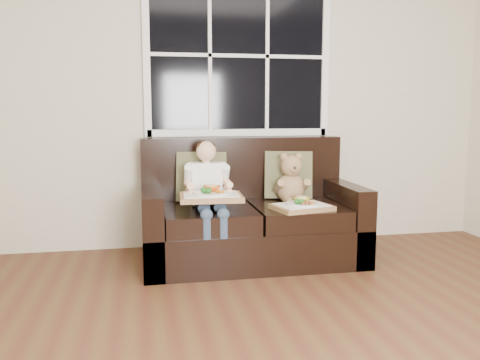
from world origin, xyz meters
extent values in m
cube|color=beige|center=(0.00, 2.50, 1.35)|extent=(4.50, 0.02, 2.70)
cube|color=black|center=(-0.02, 2.48, 1.65)|extent=(1.50, 0.02, 1.25)
cube|color=white|center=(-0.02, 2.47, 0.99)|extent=(1.58, 0.04, 0.06)
cube|color=white|center=(-0.80, 2.47, 1.65)|extent=(0.06, 0.04, 1.37)
cube|color=white|center=(0.76, 2.47, 1.65)|extent=(0.06, 0.04, 1.37)
cube|color=white|center=(-0.02, 2.47, 1.65)|extent=(1.50, 0.03, 0.03)
cube|color=black|center=(-0.02, 1.95, 0.15)|extent=(1.70, 0.90, 0.30)
cube|color=black|center=(-0.79, 1.95, 0.30)|extent=(0.15, 0.90, 0.60)
cube|color=black|center=(0.76, 1.95, 0.30)|extent=(0.15, 0.90, 0.60)
cube|color=black|center=(-0.02, 2.33, 0.63)|extent=(1.70, 0.18, 0.66)
cube|color=black|center=(-0.37, 1.87, 0.38)|extent=(0.68, 0.72, 0.15)
cube|color=black|center=(0.33, 1.87, 0.38)|extent=(0.68, 0.72, 0.15)
cube|color=brown|center=(-0.38, 2.17, 0.65)|extent=(0.43, 0.27, 0.41)
cube|color=brown|center=(0.35, 2.17, 0.65)|extent=(0.43, 0.27, 0.41)
cube|color=white|center=(-0.37, 2.00, 0.62)|extent=(0.24, 0.15, 0.33)
sphere|color=#E8B38E|center=(-0.37, 1.99, 0.88)|extent=(0.15, 0.15, 0.15)
ellipsoid|color=#341F10|center=(-0.37, 2.00, 0.90)|extent=(0.15, 0.15, 0.11)
cylinder|color=#2F3F53|center=(-0.43, 1.82, 0.49)|extent=(0.09, 0.29, 0.09)
cylinder|color=#2F3F53|center=(-0.31, 1.82, 0.49)|extent=(0.09, 0.29, 0.09)
cylinder|color=#2F3F53|center=(-0.43, 1.54, 0.31)|extent=(0.08, 0.08, 0.27)
cylinder|color=#2F3F53|center=(-0.31, 1.54, 0.31)|extent=(0.08, 0.08, 0.27)
cylinder|color=#E8B38E|center=(-0.51, 1.89, 0.66)|extent=(0.06, 0.29, 0.23)
cylinder|color=#E8B38E|center=(-0.23, 1.89, 0.66)|extent=(0.06, 0.29, 0.23)
ellipsoid|color=#A17855|center=(0.33, 2.03, 0.56)|extent=(0.24, 0.20, 0.25)
sphere|color=#A17855|center=(0.33, 2.01, 0.74)|extent=(0.18, 0.18, 0.18)
sphere|color=#A17855|center=(0.26, 2.02, 0.82)|extent=(0.06, 0.06, 0.06)
sphere|color=#A17855|center=(0.39, 2.02, 0.82)|extent=(0.06, 0.06, 0.06)
sphere|color=#A17855|center=(0.33, 1.94, 0.73)|extent=(0.07, 0.07, 0.07)
sphere|color=#312216|center=(0.33, 1.92, 0.74)|extent=(0.03, 0.03, 0.03)
cylinder|color=#A17855|center=(0.27, 1.89, 0.48)|extent=(0.07, 0.14, 0.07)
cylinder|color=#A17855|center=(0.38, 1.89, 0.48)|extent=(0.07, 0.14, 0.07)
cube|color=olive|center=(-0.37, 1.70, 0.56)|extent=(0.47, 0.37, 0.04)
cube|color=silver|center=(-0.37, 1.70, 0.59)|extent=(0.41, 0.31, 0.01)
cylinder|color=silver|center=(-0.37, 1.69, 0.60)|extent=(0.26, 0.26, 0.02)
imported|color=#E25413|center=(-0.36, 1.74, 0.62)|extent=(0.13, 0.13, 0.04)
cylinder|color=#DCCC78|center=(-0.36, 1.74, 0.63)|extent=(0.10, 0.10, 0.02)
ellipsoid|color=#226821|center=(-0.43, 1.65, 0.63)|extent=(0.05, 0.05, 0.04)
ellipsoid|color=#226821|center=(-0.40, 1.63, 0.63)|extent=(0.05, 0.05, 0.04)
cylinder|color=orange|center=(-0.32, 1.64, 0.61)|extent=(0.05, 0.07, 0.02)
cube|color=olive|center=(0.31, 1.68, 0.47)|extent=(0.47, 0.40, 0.03)
cube|color=silver|center=(0.31, 1.68, 0.49)|extent=(0.42, 0.34, 0.01)
cylinder|color=silver|center=(0.31, 1.67, 0.50)|extent=(0.23, 0.23, 0.01)
imported|color=yellow|center=(0.32, 1.72, 0.52)|extent=(0.14, 0.14, 0.03)
cylinder|color=#DCCC78|center=(0.32, 1.72, 0.53)|extent=(0.09, 0.09, 0.02)
ellipsoid|color=#226821|center=(0.26, 1.64, 0.52)|extent=(0.04, 0.04, 0.04)
ellipsoid|color=#226821|center=(0.29, 1.62, 0.52)|extent=(0.04, 0.04, 0.04)
cylinder|color=orange|center=(0.36, 1.63, 0.51)|extent=(0.05, 0.06, 0.02)
cylinder|color=brown|center=(0.31, 1.61, 0.52)|extent=(0.03, 0.08, 0.02)
camera|label=1|loc=(-0.86, -1.90, 1.20)|focal=38.00mm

